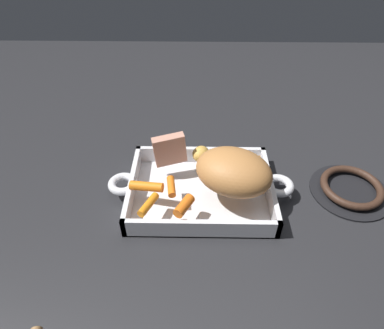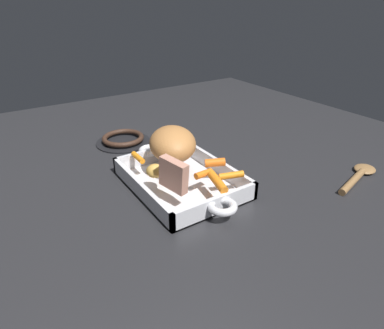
% 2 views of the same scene
% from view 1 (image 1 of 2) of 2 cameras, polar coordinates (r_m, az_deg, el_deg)
% --- Properties ---
extents(ground_plane, '(1.75, 1.75, 0.00)m').
position_cam_1_polar(ground_plane, '(0.72, 1.46, -5.26)').
color(ground_plane, '#232326').
extents(roasting_dish, '(0.39, 0.23, 0.04)m').
position_cam_1_polar(roasting_dish, '(0.71, 1.48, -4.45)').
color(roasting_dish, silver).
rests_on(roasting_dish, ground_plane).
extents(pork_roast, '(0.19, 0.17, 0.08)m').
position_cam_1_polar(pork_roast, '(0.66, 7.17, -1.23)').
color(pork_roast, '#B4763F').
rests_on(pork_roast, roasting_dish).
extents(roast_slice_thick, '(0.08, 0.04, 0.07)m').
position_cam_1_polar(roast_slice_thick, '(0.71, -3.86, 2.54)').
color(roast_slice_thick, tan).
rests_on(roast_slice_thick, roasting_dish).
extents(baby_carrot_long, '(0.04, 0.05, 0.02)m').
position_cam_1_polar(baby_carrot_long, '(0.63, -1.37, -7.11)').
color(baby_carrot_long, orange).
rests_on(baby_carrot_long, roasting_dish).
extents(baby_carrot_southwest, '(0.02, 0.05, 0.02)m').
position_cam_1_polar(baby_carrot_southwest, '(0.67, -3.59, -3.79)').
color(baby_carrot_southwest, orange).
rests_on(baby_carrot_southwest, roasting_dish).
extents(baby_carrot_southeast, '(0.07, 0.03, 0.03)m').
position_cam_1_polar(baby_carrot_southeast, '(0.67, -7.84, -3.75)').
color(baby_carrot_southeast, orange).
rests_on(baby_carrot_southeast, roasting_dish).
extents(baby_carrot_northwest, '(0.05, 0.01, 0.01)m').
position_cam_1_polar(baby_carrot_northwest, '(0.74, 9.54, 0.98)').
color(baby_carrot_northwest, orange).
rests_on(baby_carrot_northwest, roasting_dish).
extents(baby_carrot_center_right, '(0.04, 0.06, 0.02)m').
position_cam_1_polar(baby_carrot_center_right, '(0.64, -7.50, -6.83)').
color(baby_carrot_center_right, orange).
rests_on(baby_carrot_center_right, roasting_dish).
extents(potato_golden_small, '(0.05, 0.05, 0.03)m').
position_cam_1_polar(potato_golden_small, '(0.73, 1.39, 1.85)').
color(potato_golden_small, gold).
rests_on(potato_golden_small, roasting_dish).
extents(stove_burner_rear, '(0.17, 0.17, 0.02)m').
position_cam_1_polar(stove_burner_rear, '(0.80, 25.66, -3.76)').
color(stove_burner_rear, black).
rests_on(stove_burner_rear, ground_plane).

